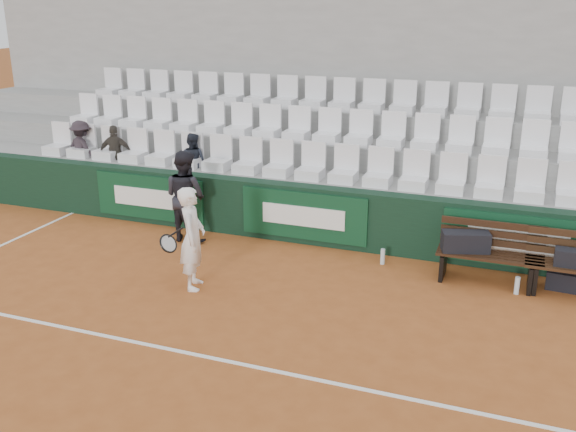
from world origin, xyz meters
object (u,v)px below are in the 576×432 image
object	(u,v)px
bench_left	(488,269)
water_bottle_far	(517,286)
sports_bag_left	(466,242)
water_bottle_near	(383,257)
sports_bag_right	(574,258)
sports_bag_ground	(563,280)
ball_kid	(185,196)
spectator_c	(191,138)
spectator_a	(80,127)
tennis_player	(192,238)
spectator_b	(114,131)

from	to	relation	value
bench_left	water_bottle_far	bearing A→B (deg)	-31.08
sports_bag_left	water_bottle_near	size ratio (longest dim) A/B	2.71
sports_bag_left	water_bottle_far	distance (m)	0.94
sports_bag_right	sports_bag_ground	bearing A→B (deg)	111.62
bench_left	ball_kid	world-z (taller)	ball_kid
sports_bag_right	spectator_c	xyz separation A→B (m)	(-6.60, 1.23, 0.97)
sports_bag_right	sports_bag_ground	world-z (taller)	sports_bag_right
sports_bag_right	ball_kid	distance (m)	6.14
sports_bag_left	water_bottle_far	xyz separation A→B (m)	(0.78, -0.27, -0.47)
sports_bag_left	water_bottle_far	size ratio (longest dim) A/B	2.64
sports_bag_ground	bench_left	bearing A→B (deg)	-171.53
ball_kid	spectator_c	size ratio (longest dim) A/B	1.46
sports_bag_right	spectator_a	size ratio (longest dim) A/B	0.44
ball_kid	spectator_c	distance (m)	1.44
sports_bag_left	tennis_player	bearing A→B (deg)	-155.43
sports_bag_left	spectator_b	distance (m)	7.00
sports_bag_right	spectator_b	world-z (taller)	spectator_b
water_bottle_near	sports_bag_left	bearing A→B (deg)	-6.36
water_bottle_near	ball_kid	xyz separation A→B (m)	(-3.42, -0.12, 0.67)
sports_bag_ground	sports_bag_right	bearing A→B (deg)	-68.38
bench_left	tennis_player	distance (m)	4.34
sports_bag_ground	sports_bag_left	bearing A→B (deg)	-174.37
water_bottle_near	tennis_player	distance (m)	3.04
water_bottle_near	spectator_a	size ratio (longest dim) A/B	0.22
tennis_player	spectator_b	world-z (taller)	spectator_b
ball_kid	water_bottle_near	bearing A→B (deg)	-162.34
bench_left	spectator_a	world-z (taller)	spectator_a
water_bottle_far	tennis_player	size ratio (longest dim) A/B	0.17
sports_bag_left	ball_kid	size ratio (longest dim) A/B	0.43
sports_bag_ground	tennis_player	bearing A→B (deg)	-160.31
water_bottle_far	tennis_player	xyz separation A→B (m)	(-4.40, -1.39, 0.62)
sports_bag_ground	water_bottle_near	size ratio (longest dim) A/B	1.77
sports_bag_right	sports_bag_left	bearing A→B (deg)	177.27
water_bottle_near	spectator_b	xyz separation A→B (m)	(-5.58, 1.02, 1.43)
sports_bag_left	sports_bag_ground	distance (m)	1.47
water_bottle_far	spectator_b	bearing A→B (deg)	169.35
sports_bag_right	ball_kid	xyz separation A→B (m)	(-6.14, 0.09, 0.22)
spectator_b	sports_bag_ground	bearing A→B (deg)	149.51
bench_left	sports_bag_ground	xyz separation A→B (m)	(1.03, 0.15, -0.09)
ball_kid	spectator_b	xyz separation A→B (m)	(-2.16, 1.14, 0.77)
sports_bag_left	water_bottle_near	distance (m)	1.34
spectator_a	spectator_b	size ratio (longest dim) A/B	1.04
spectator_c	spectator_a	bearing A→B (deg)	-3.46
bench_left	sports_bag_ground	size ratio (longest dim) A/B	3.36
spectator_c	sports_bag_ground	bearing A→B (deg)	167.60
spectator_a	water_bottle_far	bearing A→B (deg)	-175.65
tennis_player	spectator_a	world-z (taller)	spectator_a
water_bottle_far	spectator_c	xyz separation A→B (m)	(-5.91, 1.43, 1.41)
sports_bag_ground	water_bottle_near	distance (m)	2.63
sports_bag_right	ball_kid	bearing A→B (deg)	179.17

